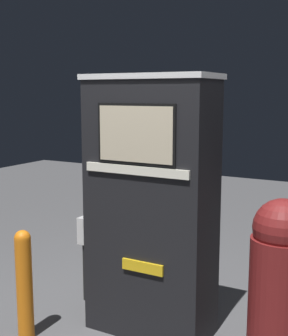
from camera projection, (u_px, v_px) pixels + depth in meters
The scene contains 3 objects.
gas_pump at pixel (151, 207), 3.51m from camera, with size 1.04×0.48×1.96m.
safety_bollard at pixel (24, 282), 3.48m from camera, with size 0.12×0.12×0.84m.
trash_bin at pixel (280, 279), 3.17m from camera, with size 0.42×0.42×1.14m.
Camera 1 is at (1.62, -2.78, 1.83)m, focal length 50.00 mm.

